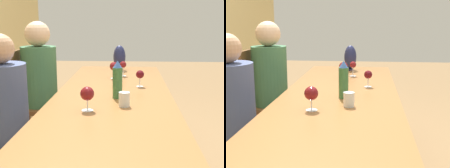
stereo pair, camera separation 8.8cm
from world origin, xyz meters
The scene contains 11 objects.
dining_table centered at (0.00, 0.00, 0.67)m, with size 2.47×0.83×0.74m.
water_bottle centered at (-0.15, -0.04, 0.86)m, with size 0.07×0.07×0.25m.
water_tumbler centered at (-0.35, -0.09, 0.78)m, with size 0.07×0.07×0.09m.
vase centered at (1.00, -0.01, 0.87)m, with size 0.13×0.13×0.26m.
wine_glass_0 centered at (-0.45, 0.13, 0.84)m, with size 0.08×0.08×0.14m.
wine_glass_1 centered at (0.54, 0.02, 0.85)m, with size 0.08×0.08×0.15m.
wine_glass_2 centered at (0.67, -0.06, 0.84)m, with size 0.06×0.06×0.14m.
wine_glass_3 centered at (0.22, -0.20, 0.83)m, with size 0.06×0.06×0.13m.
chair_far centered at (0.61, 0.80, 0.52)m, with size 0.44×0.44×0.98m.
person_near centered at (-0.24, 0.71, 0.63)m, with size 0.33×0.33×1.18m.
person_far centered at (0.61, 0.71, 0.68)m, with size 0.32×0.32×1.24m.
Camera 1 is at (-2.19, -0.12, 1.27)m, focal length 50.00 mm.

